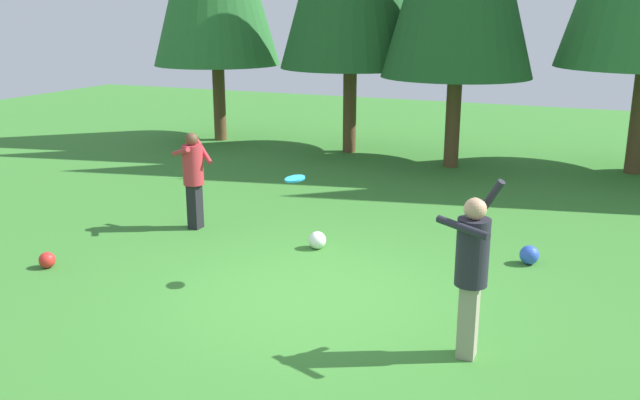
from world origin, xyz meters
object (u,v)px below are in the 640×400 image
ball_white (317,240)px  ball_blue (529,255)px  person_catcher (193,173)px  ball_red (47,260)px  person_thrower (472,264)px  frisbee (295,179)px

ball_white → ball_blue: 3.15m
person_catcher → ball_white: (2.30, -0.14, -0.83)m
ball_red → ball_white: bearing=35.2°
person_thrower → frisbee: bearing=-0.0°
frisbee → ball_red: bearing=-165.6°
frisbee → person_catcher: bearing=149.6°
frisbee → ball_white: 1.93m
person_thrower → ball_white: person_thrower is taller
ball_white → ball_blue: (3.09, 0.60, 0.00)m
ball_blue → ball_red: ball_blue is taller
ball_blue → ball_white: bearing=-169.0°
frisbee → ball_blue: size_ratio=1.37×
person_catcher → ball_blue: (5.40, 0.46, -0.82)m
person_thrower → ball_white: (-2.82, 2.50, -0.91)m
ball_blue → ball_red: (-6.32, -2.88, -0.02)m
person_thrower → ball_red: person_thrower is taller
ball_white → ball_blue: bearing=11.0°
frisbee → ball_white: size_ratio=1.40×
person_catcher → ball_white: 2.45m
ball_white → person_thrower: bearing=-41.6°
person_catcher → ball_red: person_catcher is taller
frisbee → ball_blue: frisbee is taller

